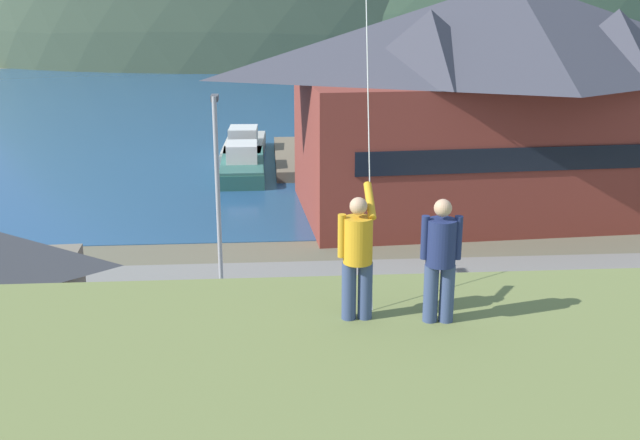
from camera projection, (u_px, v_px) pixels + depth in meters
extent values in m
cube|color=gray|center=(307.00, 376.00, 22.93)|extent=(40.00, 20.00, 0.10)
cube|color=navy|center=(277.00, 108.00, 75.46)|extent=(360.00, 84.00, 0.03)
ellipsoid|color=#3D4C38|center=(291.00, 57.00, 132.42)|extent=(107.38, 56.22, 80.85)
ellipsoid|color=#334733|center=(496.00, 57.00, 131.77)|extent=(94.74, 57.14, 58.34)
ellipsoid|color=#3D4C38|center=(564.00, 56.00, 134.94)|extent=(92.43, 58.76, 54.55)
cube|color=brown|center=(503.00, 144.00, 39.71)|extent=(21.34, 11.86, 6.99)
cube|color=black|center=(546.00, 159.00, 34.58)|extent=(17.56, 1.24, 1.10)
pyramid|color=#3D3D47|center=(511.00, 28.00, 38.02)|extent=(22.65, 12.99, 4.73)
pyramid|color=#3D3D47|center=(430.00, 46.00, 35.86)|extent=(6.15, 6.15, 3.31)
pyramid|color=#3D3D47|center=(616.00, 44.00, 37.08)|extent=(6.15, 6.15, 3.31)
cube|color=#70604C|center=(299.00, 158.00, 51.41)|extent=(3.20, 11.54, 0.70)
cube|color=#23564C|center=(243.00, 168.00, 47.97)|extent=(2.75, 8.37, 0.90)
cube|color=#33665B|center=(242.00, 160.00, 47.82)|extent=(2.66, 8.12, 0.16)
cube|color=silver|center=(242.00, 152.00, 47.04)|extent=(1.89, 2.52, 1.10)
cube|color=#23564C|center=(347.00, 146.00, 54.87)|extent=(3.14, 8.19, 0.90)
cube|color=#33665B|center=(348.00, 138.00, 54.72)|extent=(3.05, 7.95, 0.16)
cube|color=silver|center=(348.00, 131.00, 53.96)|extent=(1.97, 2.53, 1.10)
cube|color=#A8A399|center=(244.00, 150.00, 53.39)|extent=(3.04, 8.57, 0.90)
cube|color=#B7B2A8|center=(244.00, 142.00, 53.24)|extent=(2.94, 8.31, 0.16)
cube|color=silver|center=(243.00, 135.00, 52.45)|extent=(1.99, 2.61, 1.10)
cube|color=navy|center=(467.00, 324.00, 24.71)|extent=(4.26, 1.96, 0.80)
cube|color=navy|center=(473.00, 302.00, 24.51)|extent=(2.16, 1.68, 0.70)
cube|color=black|center=(473.00, 303.00, 24.52)|extent=(2.20, 1.71, 0.32)
cylinder|color=black|center=(419.00, 325.00, 25.55)|extent=(0.65, 0.24, 0.64)
cylinder|color=black|center=(432.00, 350.00, 23.81)|extent=(0.65, 0.24, 0.64)
cylinder|color=black|center=(498.00, 321.00, 25.84)|extent=(0.65, 0.24, 0.64)
cylinder|color=black|center=(517.00, 345.00, 24.09)|extent=(0.65, 0.24, 0.64)
cube|color=slate|center=(233.00, 423.00, 19.04)|extent=(4.30, 2.05, 0.80)
cube|color=#5B5B5F|center=(226.00, 396.00, 18.82)|extent=(2.19, 1.73, 0.70)
cube|color=black|center=(226.00, 397.00, 18.83)|extent=(2.24, 1.76, 0.32)
cylinder|color=black|center=(289.00, 417.00, 20.05)|extent=(0.65, 0.26, 0.64)
cylinder|color=black|center=(185.00, 418.00, 20.02)|extent=(0.65, 0.26, 0.64)
cube|color=navy|center=(568.00, 411.00, 19.58)|extent=(4.35, 2.19, 0.80)
cube|color=navy|center=(577.00, 385.00, 19.36)|extent=(2.24, 1.79, 0.70)
cube|color=black|center=(577.00, 386.00, 19.37)|extent=(2.29, 1.83, 0.32)
cylinder|color=black|center=(506.00, 406.00, 20.61)|extent=(0.66, 0.28, 0.64)
cylinder|color=black|center=(608.00, 407.00, 20.54)|extent=(0.66, 0.28, 0.64)
cylinder|color=#ADADB2|center=(218.00, 205.00, 26.87)|extent=(0.16, 0.16, 7.64)
cube|color=#4C4C51|center=(215.00, 98.00, 26.13)|extent=(0.24, 0.70, 0.20)
cylinder|color=#384770|center=(349.00, 291.00, 10.49)|extent=(0.20, 0.20, 0.82)
cylinder|color=#384770|center=(365.00, 290.00, 10.51)|extent=(0.20, 0.20, 0.82)
cylinder|color=gold|center=(358.00, 240.00, 10.29)|extent=(0.40, 0.40, 0.64)
sphere|color=tan|center=(358.00, 206.00, 10.15)|extent=(0.24, 0.24, 0.24)
cylinder|color=gold|center=(370.00, 201.00, 10.33)|extent=(0.12, 0.56, 0.43)
cylinder|color=gold|center=(342.00, 236.00, 10.25)|extent=(0.11, 0.11, 0.60)
cylinder|color=#384770|center=(431.00, 293.00, 10.41)|extent=(0.20, 0.20, 0.82)
cylinder|color=#384770|center=(447.00, 293.00, 10.41)|extent=(0.20, 0.20, 0.82)
cylinder|color=navy|center=(441.00, 243.00, 10.20)|extent=(0.40, 0.40, 0.64)
sphere|color=tan|center=(443.00, 208.00, 10.06)|extent=(0.24, 0.24, 0.24)
cylinder|color=navy|center=(425.00, 237.00, 10.18)|extent=(0.11, 0.11, 0.60)
cylinder|color=navy|center=(458.00, 238.00, 10.17)|extent=(0.11, 0.11, 0.60)
cylinder|color=silver|center=(366.00, 7.00, 11.39)|extent=(0.17, 3.60, 8.27)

